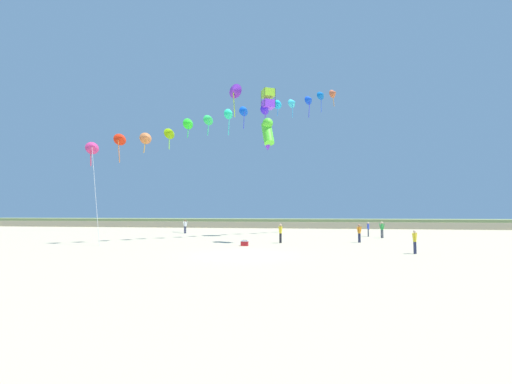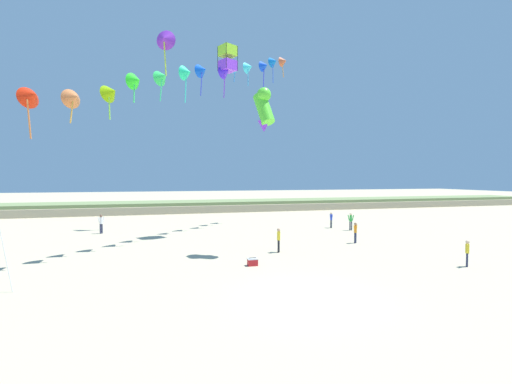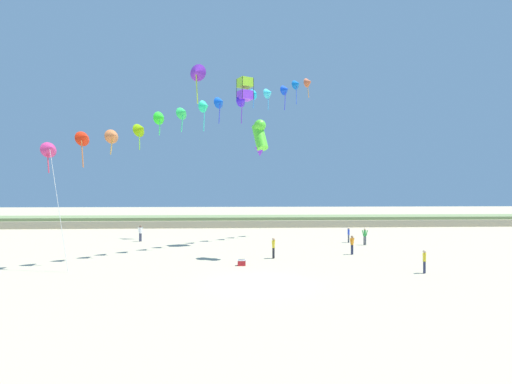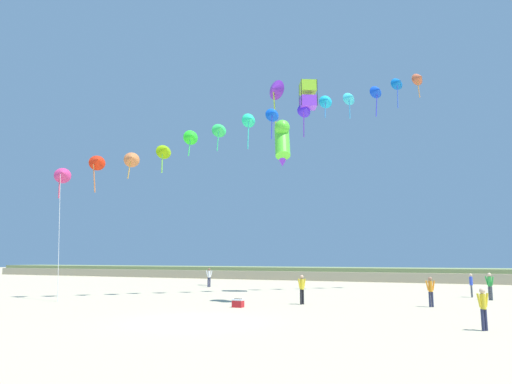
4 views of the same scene
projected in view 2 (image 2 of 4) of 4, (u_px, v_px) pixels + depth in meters
ground_plane at (308, 298)px, 14.35m from camera, size 240.00×240.00×0.00m
dune_ridge at (203, 206)px, 52.50m from camera, size 120.00×8.10×1.50m
person_near_left at (101, 223)px, 30.97m from camera, size 0.52×0.45×1.72m
person_near_right at (351, 220)px, 32.87m from camera, size 0.53×0.41×1.69m
person_mid_center at (467, 251)px, 19.39m from camera, size 0.44×0.42×1.52m
person_far_left at (279, 238)px, 23.13m from camera, size 0.36×0.54×1.65m
person_far_right at (331, 219)px, 34.50m from camera, size 0.22×0.55×1.59m
person_far_center at (355, 231)px, 26.40m from camera, size 0.51×0.38×1.60m
kite_banner_string at (196, 74)px, 27.05m from camera, size 22.85×20.68×18.86m
large_kite_low_lead at (228, 59)px, 29.67m from camera, size 1.71×1.71×2.13m
large_kite_mid_trail at (264, 108)px, 22.39m from camera, size 1.53×1.90×2.89m
large_kite_high_solo at (165, 39)px, 33.70m from camera, size 2.05×1.30×4.53m
beach_cooler at (253, 262)px, 19.65m from camera, size 0.58×0.41×0.46m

